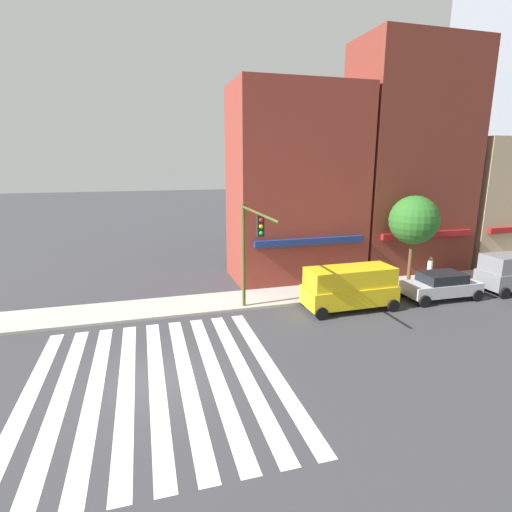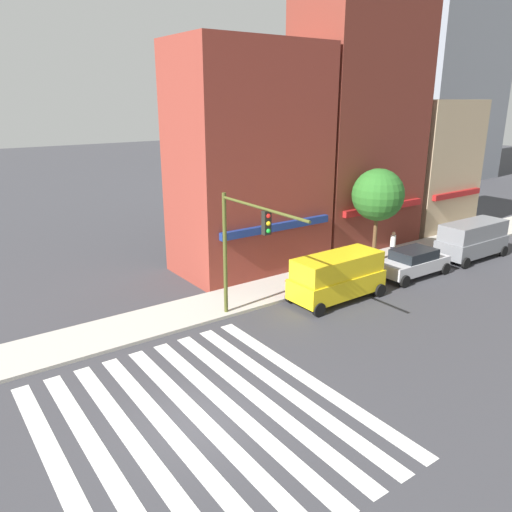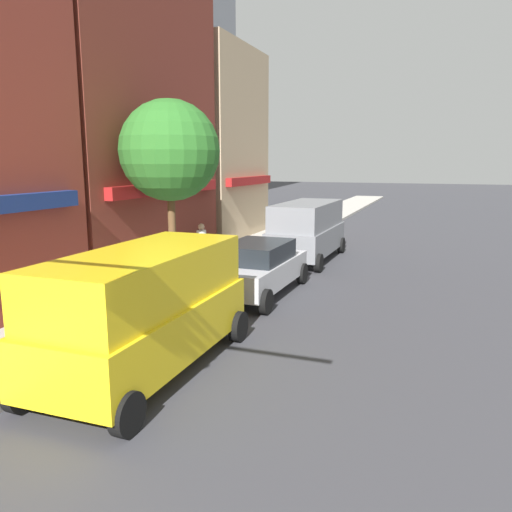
{
  "view_description": "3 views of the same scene",
  "coord_description": "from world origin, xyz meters",
  "px_view_note": "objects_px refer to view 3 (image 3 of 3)",
  "views": [
    {
      "loc": [
        -0.11,
        -13.67,
        7.88
      ],
      "look_at": [
        4.93,
        4.0,
        3.5
      ],
      "focal_mm": 28.0,
      "sensor_mm": 36.0,
      "label": 1
    },
    {
      "loc": [
        -6.42,
        -11.86,
        9.7
      ],
      "look_at": [
        4.93,
        4.0,
        3.5
      ],
      "focal_mm": 35.0,
      "sensor_mm": 36.0,
      "label": 2
    },
    {
      "loc": [
        2.72,
        -0.41,
        3.94
      ],
      "look_at": [
        16.26,
        4.7,
        1.2
      ],
      "focal_mm": 35.0,
      "sensor_mm": 36.0,
      "label": 3
    }
  ],
  "objects_px": {
    "van_grey": "(307,229)",
    "pedestrian_white_shirt": "(202,249)",
    "van_yellow": "(146,306)",
    "fire_hydrant": "(1,363)",
    "sedan_silver": "(257,267)",
    "street_tree": "(170,151)"
  },
  "relations": [
    {
      "from": "van_grey",
      "to": "pedestrian_white_shirt",
      "type": "distance_m",
      "value": 5.22
    },
    {
      "from": "van_yellow",
      "to": "fire_hydrant",
      "type": "bearing_deg",
      "value": 135.91
    },
    {
      "from": "sedan_silver",
      "to": "van_grey",
      "type": "height_order",
      "value": "van_grey"
    },
    {
      "from": "pedestrian_white_shirt",
      "to": "street_tree",
      "type": "distance_m",
      "value": 3.44
    },
    {
      "from": "van_grey",
      "to": "fire_hydrant",
      "type": "height_order",
      "value": "van_grey"
    },
    {
      "from": "sedan_silver",
      "to": "fire_hydrant",
      "type": "bearing_deg",
      "value": 168.6
    },
    {
      "from": "fire_hydrant",
      "to": "street_tree",
      "type": "bearing_deg",
      "value": 8.19
    },
    {
      "from": "sedan_silver",
      "to": "fire_hydrant",
      "type": "distance_m",
      "value": 7.95
    },
    {
      "from": "van_yellow",
      "to": "fire_hydrant",
      "type": "distance_m",
      "value": 2.56
    },
    {
      "from": "van_grey",
      "to": "fire_hydrant",
      "type": "relative_size",
      "value": 5.97
    },
    {
      "from": "van_yellow",
      "to": "fire_hydrant",
      "type": "relative_size",
      "value": 5.97
    },
    {
      "from": "pedestrian_white_shirt",
      "to": "street_tree",
      "type": "height_order",
      "value": "street_tree"
    },
    {
      "from": "van_grey",
      "to": "sedan_silver",
      "type": "bearing_deg",
      "value": -179.26
    },
    {
      "from": "van_yellow",
      "to": "pedestrian_white_shirt",
      "type": "bearing_deg",
      "value": 18.13
    },
    {
      "from": "van_grey",
      "to": "pedestrian_white_shirt",
      "type": "xyz_separation_m",
      "value": [
        -4.63,
        2.42,
        -0.21
      ]
    },
    {
      "from": "van_yellow",
      "to": "pedestrian_white_shirt",
      "type": "relative_size",
      "value": 2.84
    },
    {
      "from": "van_grey",
      "to": "van_yellow",
      "type": "bearing_deg",
      "value": -179.26
    },
    {
      "from": "fire_hydrant",
      "to": "van_grey",
      "type": "bearing_deg",
      "value": -7.17
    },
    {
      "from": "van_yellow",
      "to": "van_grey",
      "type": "height_order",
      "value": "same"
    },
    {
      "from": "sedan_silver",
      "to": "street_tree",
      "type": "xyz_separation_m",
      "value": [
        -0.12,
        2.8,
        3.42
      ]
    },
    {
      "from": "van_yellow",
      "to": "sedan_silver",
      "type": "distance_m",
      "value": 5.98
    },
    {
      "from": "sedan_silver",
      "to": "van_grey",
      "type": "bearing_deg",
      "value": 0.95
    }
  ]
}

